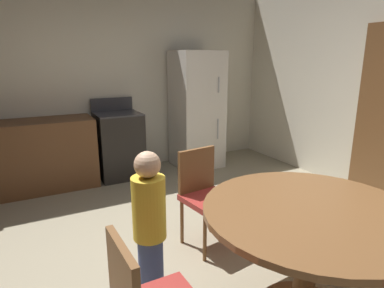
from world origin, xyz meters
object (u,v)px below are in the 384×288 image
Objects in this scene: chair_north at (204,191)px; dining_table at (309,230)px; oven_range at (119,144)px; refrigerator at (197,110)px; person_child at (150,226)px.

dining_table is at bearing 0.00° from chair_north.
oven_range is 1.29m from refrigerator.
oven_range is 1.01× the size of person_child.
oven_range is at bearing 177.48° from refrigerator.
person_child is (-1.72, -2.54, -0.30)m from refrigerator.
refrigerator is at bearing 74.31° from dining_table.
refrigerator reaches higher than chair_north.
refrigerator reaches higher than dining_table.
dining_table is 1.53× the size of chair_north.
dining_table is at bearing 0.00° from person_child.
oven_range is 0.62× the size of refrigerator.
person_child is (-0.84, 0.56, -0.03)m from dining_table.
oven_range is 2.64m from person_child.
person_child is at bearing -124.03° from refrigerator.
oven_range is 3.18m from dining_table.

